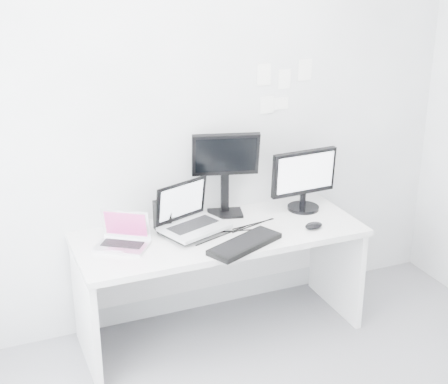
% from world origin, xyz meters
% --- Properties ---
extents(back_wall, '(3.60, 0.00, 3.60)m').
position_xyz_m(back_wall, '(0.00, 1.60, 1.35)').
color(back_wall, silver).
rests_on(back_wall, ground).
extents(desk, '(1.80, 0.70, 0.73)m').
position_xyz_m(desk, '(0.00, 1.25, 0.36)').
color(desk, silver).
rests_on(desk, ground).
extents(macbook, '(0.37, 0.35, 0.22)m').
position_xyz_m(macbook, '(-0.62, 1.26, 0.84)').
color(macbook, '#B9B9BE').
rests_on(macbook, desk).
extents(speaker, '(0.12, 0.12, 0.19)m').
position_xyz_m(speaker, '(-0.32, 1.42, 0.82)').
color(speaker, black).
rests_on(speaker, desk).
extents(dell_laptop, '(0.47, 0.42, 0.32)m').
position_xyz_m(dell_laptop, '(-0.16, 1.28, 0.89)').
color(dell_laptop, '#AFB2B7').
rests_on(dell_laptop, desk).
extents(rear_monitor, '(0.46, 0.26, 0.59)m').
position_xyz_m(rear_monitor, '(0.14, 1.49, 1.02)').
color(rear_monitor, black).
rests_on(rear_monitor, desk).
extents(samsung_monitor, '(0.48, 0.24, 0.43)m').
position_xyz_m(samsung_monitor, '(0.66, 1.37, 0.94)').
color(samsung_monitor, black).
rests_on(samsung_monitor, desk).
extents(keyboard, '(0.52, 0.36, 0.03)m').
position_xyz_m(keyboard, '(0.06, 1.00, 0.75)').
color(keyboard, black).
rests_on(keyboard, desk).
extents(mouse, '(0.13, 0.10, 0.04)m').
position_xyz_m(mouse, '(0.57, 1.07, 0.75)').
color(mouse, black).
rests_on(mouse, desk).
extents(wall_note_0, '(0.10, 0.00, 0.14)m').
position_xyz_m(wall_note_0, '(0.45, 1.59, 1.62)').
color(wall_note_0, white).
rests_on(wall_note_0, back_wall).
extents(wall_note_1, '(0.09, 0.00, 0.13)m').
position_xyz_m(wall_note_1, '(0.60, 1.59, 1.58)').
color(wall_note_1, white).
rests_on(wall_note_1, back_wall).
extents(wall_note_2, '(0.10, 0.00, 0.14)m').
position_xyz_m(wall_note_2, '(0.75, 1.59, 1.63)').
color(wall_note_2, white).
rests_on(wall_note_2, back_wall).
extents(wall_note_3, '(0.11, 0.00, 0.08)m').
position_xyz_m(wall_note_3, '(0.58, 1.59, 1.42)').
color(wall_note_3, white).
rests_on(wall_note_3, back_wall).
extents(wall_note_4, '(0.10, 0.00, 0.11)m').
position_xyz_m(wall_note_4, '(0.48, 1.59, 1.42)').
color(wall_note_4, white).
rests_on(wall_note_4, back_wall).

